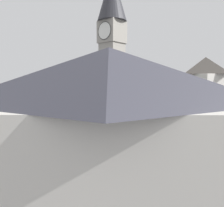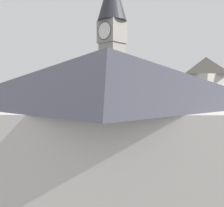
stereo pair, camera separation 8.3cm
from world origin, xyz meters
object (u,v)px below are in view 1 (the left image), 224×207
object	(u,v)px
car_silver_kerb	(160,119)
car_white_side	(73,149)
pedestrian	(158,127)
building_terrace_right	(109,150)
car_black_far	(189,161)
tree	(99,99)
car_blue_kerb	(55,137)
car_red_corner	(211,143)
clock_tower	(112,40)
building_shop_left	(204,90)

from	to	relation	value
car_silver_kerb	car_white_side	bearing A→B (deg)	-85.51
pedestrian	building_terrace_right	xyz separation A→B (m)	(8.20, -18.99, 3.41)
car_white_side	car_black_far	distance (m)	10.64
car_white_side	car_black_far	size ratio (longest dim) A/B	1.00
car_silver_kerb	tree	world-z (taller)	tree
car_white_side	building_terrace_right	xyz separation A→B (m)	(10.22, -6.10, 3.66)
car_blue_kerb	car_red_corner	distance (m)	17.39
car_red_corner	building_terrace_right	world-z (taller)	building_terrace_right
clock_tower	tree	distance (m)	13.57
clock_tower	pedestrian	size ratio (longest dim) A/B	12.59
car_black_far	building_shop_left	size ratio (longest dim) A/B	0.40
building_shop_left	tree	bearing A→B (deg)	-146.86
clock_tower	building_terrace_right	bearing A→B (deg)	-49.11
car_red_corner	building_terrace_right	size ratio (longest dim) A/B	0.38
pedestrian	building_terrace_right	size ratio (longest dim) A/B	0.15
pedestrian	tree	bearing A→B (deg)	172.31
clock_tower	car_white_side	distance (m)	14.63
car_red_corner	building_terrace_right	bearing A→B (deg)	-87.57
clock_tower	car_black_far	distance (m)	17.31
car_blue_kerb	building_shop_left	bearing A→B (deg)	68.24
car_silver_kerb	clock_tower	bearing A→B (deg)	-93.99
car_white_side	building_terrace_right	bearing A→B (deg)	-30.84
car_red_corner	tree	world-z (taller)	tree
car_black_far	car_white_side	bearing A→B (deg)	-155.77
clock_tower	car_silver_kerb	size ratio (longest dim) A/B	4.79
car_black_far	car_blue_kerb	bearing A→B (deg)	-168.72
car_black_far	building_shop_left	distance (m)	21.52
car_silver_kerb	pedestrian	bearing A→B (deg)	-63.51
tree	car_blue_kerb	bearing A→B (deg)	-65.90
clock_tower	car_black_far	world-z (taller)	clock_tower
building_shop_left	car_silver_kerb	bearing A→B (deg)	-141.87
tree	building_shop_left	distance (m)	18.18
clock_tower	car_white_side	bearing A→B (deg)	-74.22
car_red_corner	car_white_side	world-z (taller)	same
car_black_far	building_shop_left	world-z (taller)	building_shop_left
car_silver_kerb	car_red_corner	distance (m)	14.46
car_red_corner	car_black_far	bearing A→B (deg)	-88.22
car_silver_kerb	tree	size ratio (longest dim) A/B	0.71
car_red_corner	car_black_far	distance (m)	6.44
car_red_corner	pedestrian	bearing A→B (deg)	164.43
clock_tower	car_silver_kerb	xyz separation A→B (m)	(0.81, 11.63, -11.70)
car_black_far	pedestrian	xyz separation A→B (m)	(-7.69, 8.52, 0.25)
clock_tower	car_red_corner	distance (m)	16.84
pedestrian	car_silver_kerb	bearing A→B (deg)	116.49
pedestrian	building_shop_left	size ratio (longest dim) A/B	0.15
building_terrace_right	building_shop_left	bearing A→B (deg)	101.28
tree	car_red_corner	bearing A→B (deg)	-10.61
car_blue_kerb	car_black_far	xyz separation A→B (m)	(14.83, 2.96, 0.00)
car_blue_kerb	building_shop_left	size ratio (longest dim) A/B	0.37
car_silver_kerb	pedestrian	xyz separation A→B (m)	(3.59, -7.21, 0.25)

